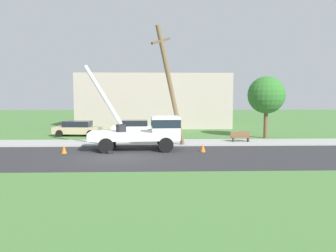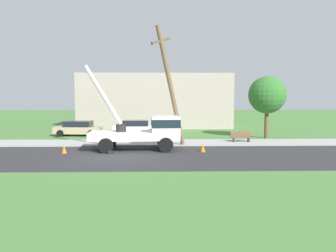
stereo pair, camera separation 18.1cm
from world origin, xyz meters
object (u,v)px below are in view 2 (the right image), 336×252
at_px(traffic_cone_behind, 64,149).
at_px(roadside_tree_near, 267,95).
at_px(utility_truck, 147,130).
at_px(park_bench, 241,137).
at_px(parked_sedan_tan, 79,128).
at_px(traffic_cone_ahead, 203,148).
at_px(parked_sedan_white, 136,127).
at_px(leaning_utility_pole, 171,86).

bearing_deg(traffic_cone_behind, roadside_tree_near, 25.17).
xyz_separation_m(utility_truck, park_bench, (7.47, 3.30, -0.95)).
height_order(traffic_cone_behind, parked_sedan_tan, parked_sedan_tan).
bearing_deg(traffic_cone_ahead, utility_truck, 165.48).
xyz_separation_m(utility_truck, roadside_tree_near, (10.45, 6.18, 2.44)).
relative_size(traffic_cone_behind, parked_sedan_tan, 0.12).
xyz_separation_m(traffic_cone_behind, parked_sedan_white, (3.94, 10.55, 0.43)).
relative_size(leaning_utility_pole, roadside_tree_near, 1.57).
distance_m(leaning_utility_pole, traffic_cone_ahead, 5.05).
distance_m(park_bench, roadside_tree_near, 5.35).
relative_size(leaning_utility_pole, traffic_cone_behind, 15.51).
height_order(park_bench, roadside_tree_near, roadside_tree_near).
relative_size(parked_sedan_white, park_bench, 2.79).
bearing_deg(parked_sedan_tan, roadside_tree_near, -7.79).
bearing_deg(utility_truck, leaning_utility_pole, 28.10).
relative_size(traffic_cone_behind, park_bench, 0.35).
xyz_separation_m(traffic_cone_ahead, parked_sedan_white, (-5.28, 10.26, 0.43)).
height_order(traffic_cone_behind, roadside_tree_near, roadside_tree_near).
relative_size(utility_truck, parked_sedan_tan, 1.52).
relative_size(traffic_cone_behind, roadside_tree_near, 0.10).
height_order(utility_truck, leaning_utility_pole, leaning_utility_pole).
bearing_deg(parked_sedan_white, roadside_tree_near, -14.53).
height_order(parked_sedan_white, roadside_tree_near, roadside_tree_near).
distance_m(utility_truck, roadside_tree_near, 12.38).
distance_m(parked_sedan_white, park_bench, 10.75).
bearing_deg(leaning_utility_pole, traffic_cone_behind, -162.95).
bearing_deg(utility_truck, parked_sedan_white, 99.01).
height_order(leaning_utility_pole, traffic_cone_ahead, leaning_utility_pole).
bearing_deg(leaning_utility_pole, traffic_cone_ahead, -41.84).
bearing_deg(parked_sedan_tan, parked_sedan_white, 7.66).
xyz_separation_m(park_bench, roadside_tree_near, (2.98, 2.88, 3.38)).
distance_m(leaning_utility_pole, roadside_tree_near, 10.24).
bearing_deg(traffic_cone_ahead, traffic_cone_behind, -178.22).
relative_size(leaning_utility_pole, parked_sedan_white, 1.94).
bearing_deg(parked_sedan_white, parked_sedan_tan, -172.34).
distance_m(traffic_cone_behind, park_bench, 13.67).
bearing_deg(traffic_cone_behind, park_bench, 19.56).
distance_m(utility_truck, traffic_cone_ahead, 4.10).
distance_m(utility_truck, park_bench, 8.22).
bearing_deg(traffic_cone_behind, utility_truck, 13.25).
bearing_deg(parked_sedan_tan, traffic_cone_ahead, -41.80).
bearing_deg(leaning_utility_pole, utility_truck, -151.90).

